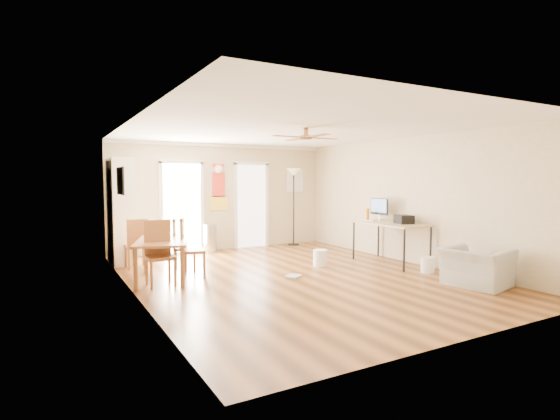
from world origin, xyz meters
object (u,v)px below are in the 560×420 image
trash_can (210,238)px  wastebasket_a (320,258)px  wastebasket_b (428,265)px  computer_desk (390,243)px  dining_chair_right_a (185,245)px  dining_chair_far (136,244)px  torchiere_lamp (294,207)px  bookshelf (121,211)px  dining_chair_right_b (194,247)px  armchair (476,267)px  dining_table (163,260)px  printer (404,219)px  dining_chair_near (160,254)px

trash_can → wastebasket_a: trash_can is taller
wastebasket_a → wastebasket_b: size_ratio=1.12×
computer_desk → wastebasket_b: size_ratio=5.40×
dining_chair_right_a → dining_chair_far: 1.06m
torchiere_lamp → computer_desk: bearing=-81.8°
bookshelf → dining_chair_right_b: 2.22m
dining_chair_far → armchair: bearing=136.1°
dining_table → dining_chair_far: size_ratio=1.45×
computer_desk → armchair: (-0.16, -2.12, -0.11)m
dining_table → printer: (4.60, -1.02, 0.58)m
dining_chair_right_b → wastebasket_a: size_ratio=3.21×
torchiere_lamp → dining_chair_near: bearing=-146.6°
dining_chair_right_a → torchiere_lamp: bearing=-44.3°
dining_chair_right_a → trash_can: size_ratio=1.49×
dining_chair_far → printer: size_ratio=2.85×
bookshelf → trash_can: bookshelf is taller
trash_can → dining_chair_near: bearing=-123.9°
bookshelf → dining_chair_right_b: bearing=-57.8°
dining_table → wastebasket_a: bearing=-5.7°
torchiere_lamp → armchair: torchiere_lamp is taller
trash_can → computer_desk: size_ratio=0.43×
wastebasket_a → wastebasket_b: (1.40, -1.48, -0.02)m
printer → armchair: 2.00m
dining_chair_right_b → dining_chair_right_a: bearing=19.8°
dining_chair_far → trash_can: dining_chair_far is taller
wastebasket_b → dining_chair_right_b: bearing=155.4°
dining_chair_right_b → torchiere_lamp: size_ratio=0.52×
printer → trash_can: bearing=147.4°
wastebasket_b → dining_chair_near: bearing=163.0°
dining_chair_near → printer: (4.73, -0.63, 0.40)m
bookshelf → armchair: (4.66, -4.85, -0.77)m
torchiere_lamp → trash_can: bearing=-179.7°
dining_chair_far → wastebasket_a: size_ratio=2.95×
torchiere_lamp → computer_desk: size_ratio=1.29×
trash_can → wastebasket_a: size_ratio=2.05×
torchiere_lamp → printer: (0.59, -3.36, -0.09)m
bookshelf → wastebasket_a: bearing=-26.4°
dining_table → armchair: (4.30, -2.90, -0.04)m
dining_chair_near → wastebasket_b: bearing=-16.4°
torchiere_lamp → armchair: 5.29m
dining_table → dining_chair_near: bearing=-108.1°
dining_chair_right_b → dining_chair_far: dining_chair_right_b is taller
dining_table → trash_can: (1.70, 2.33, -0.01)m
dining_table → armchair: bearing=-34.0°
torchiere_lamp → dining_chair_right_a: bearing=-152.5°
dining_chair_right_a → wastebasket_a: bearing=-90.3°
wastebasket_a → wastebasket_b: bearing=-46.5°
bookshelf → printer: size_ratio=6.43×
bookshelf → computer_desk: bearing=-22.5°
bookshelf → torchiere_lamp: size_ratio=1.07×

